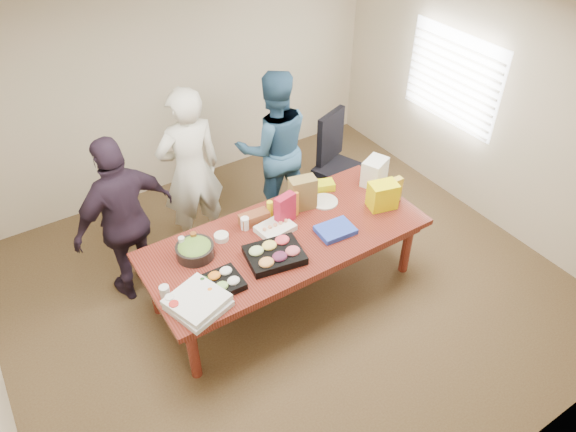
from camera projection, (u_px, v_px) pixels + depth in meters
floor at (286, 290)px, 5.70m from camera, size 5.50×5.00×0.02m
ceiling at (285, 39)px, 4.00m from camera, size 5.50×5.00×0.02m
wall_back at (175, 85)px, 6.49m from camera, size 5.50×0.04×2.70m
wall_front at (509, 390)px, 3.21m from camera, size 5.50×0.04×2.70m
wall_right at (491, 109)px, 6.01m from camera, size 0.04×5.00×2.70m
window_panel at (452, 78)px, 6.29m from camera, size 0.03×1.40×1.10m
window_blinds at (450, 79)px, 6.28m from camera, size 0.04×1.36×1.00m
conference_table at (286, 264)px, 5.46m from camera, size 2.80×1.20×0.75m
office_chair at (340, 167)px, 6.49m from camera, size 0.76×0.76×1.16m
person_center at (191, 171)px, 5.72m from camera, size 0.72×0.48×1.94m
person_right at (274, 147)px, 6.16m from camera, size 1.07×0.94×1.86m
person_left at (125, 220)px, 5.16m from camera, size 1.14×0.67×1.83m
veggie_tray at (218, 284)px, 4.68m from camera, size 0.42×0.33×0.06m
fruit_tray at (275, 255)px, 4.96m from camera, size 0.58×0.49×0.08m
sheet_cake at (275, 228)px, 5.27m from camera, size 0.38×0.31×0.06m
salad_bowl at (195, 251)px, 4.97m from camera, size 0.41×0.41×0.12m
chip_bag_blue at (335, 230)px, 5.25m from camera, size 0.38×0.29×0.05m
chip_bag_red at (285, 209)px, 5.30m from camera, size 0.24×0.14×0.32m
chip_bag_yellow at (393, 190)px, 5.58m from camera, size 0.19×0.08×0.28m
chip_bag_orange at (290, 206)px, 5.37m from camera, size 0.19×0.12×0.28m
mayo_jar at (245, 223)px, 5.27m from camera, size 0.11×0.11×0.13m
mustard_bottle at (270, 209)px, 5.42m from camera, size 0.07×0.07×0.18m
dressing_bottle at (194, 240)px, 5.04m from camera, size 0.06×0.06×0.18m
ranch_bottle at (182, 245)px, 4.99m from camera, size 0.06×0.06×0.18m
banana_bunch at (322, 186)px, 5.81m from camera, size 0.30×0.23×0.09m
bread_loaf at (254, 218)px, 5.34m from camera, size 0.31×0.15×0.12m
kraft_bag at (302, 193)px, 5.48m from camera, size 0.30×0.21×0.35m
red_cup at (175, 308)px, 4.43m from camera, size 0.10×0.10×0.11m
clear_cup_a at (170, 301)px, 4.49m from camera, size 0.09×0.09×0.11m
clear_cup_b at (165, 292)px, 4.56m from camera, size 0.09×0.09×0.12m
pizza_box_lower at (199, 305)px, 4.49m from camera, size 0.54×0.54×0.05m
pizza_box_upper at (197, 300)px, 4.48m from camera, size 0.55×0.55×0.05m
plate_a at (324, 202)px, 5.65m from camera, size 0.36×0.36×0.02m
plate_b at (297, 195)px, 5.75m from camera, size 0.27×0.27×0.01m
dip_bowl_a at (291, 204)px, 5.58m from camera, size 0.17×0.17×0.05m
dip_bowl_b at (221, 237)px, 5.17m from camera, size 0.15×0.15×0.06m
grocery_bag_white at (375, 172)px, 5.83m from camera, size 0.34×0.30×0.30m
grocery_bag_yellow at (383, 195)px, 5.51m from camera, size 0.33×0.26×0.29m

